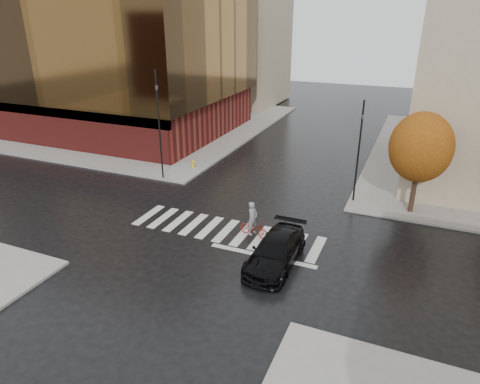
{
  "coord_description": "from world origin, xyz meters",
  "views": [
    {
      "loc": [
        9.66,
        -20.02,
        12.13
      ],
      "look_at": [
        0.28,
        1.98,
        2.0
      ],
      "focal_mm": 32.0,
      "sensor_mm": 36.0,
      "label": 1
    }
  ],
  "objects_px": {
    "traffic_light_ne": "(359,146)",
    "fire_hydrant": "(193,163)",
    "traffic_light_nw": "(159,117)",
    "sedan": "(276,251)",
    "cyclist": "(253,225)"
  },
  "relations": [
    {
      "from": "sedan",
      "to": "cyclist",
      "type": "height_order",
      "value": "cyclist"
    },
    {
      "from": "cyclist",
      "to": "traffic_light_ne",
      "type": "xyz_separation_m",
      "value": [
        4.58,
        7.13,
        3.29
      ]
    },
    {
      "from": "traffic_light_nw",
      "to": "sedan",
      "type": "bearing_deg",
      "value": 44.88
    },
    {
      "from": "traffic_light_nw",
      "to": "traffic_light_ne",
      "type": "height_order",
      "value": "traffic_light_nw"
    },
    {
      "from": "cyclist",
      "to": "fire_hydrant",
      "type": "relative_size",
      "value": 3.24
    },
    {
      "from": "cyclist",
      "to": "traffic_light_nw",
      "type": "distance_m",
      "value": 12.12
    },
    {
      "from": "sedan",
      "to": "traffic_light_nw",
      "type": "bearing_deg",
      "value": 146.01
    },
    {
      "from": "sedan",
      "to": "traffic_light_nw",
      "type": "xyz_separation_m",
      "value": [
        -11.98,
        8.1,
        4.17
      ]
    },
    {
      "from": "traffic_light_nw",
      "to": "traffic_light_ne",
      "type": "bearing_deg",
      "value": 84.59
    },
    {
      "from": "traffic_light_nw",
      "to": "traffic_light_ne",
      "type": "distance_m",
      "value": 14.49
    },
    {
      "from": "sedan",
      "to": "cyclist",
      "type": "relative_size",
      "value": 2.5
    },
    {
      "from": "sedan",
      "to": "fire_hydrant",
      "type": "relative_size",
      "value": 8.1
    },
    {
      "from": "cyclist",
      "to": "traffic_light_nw",
      "type": "bearing_deg",
      "value": 71.47
    },
    {
      "from": "cyclist",
      "to": "traffic_light_nw",
      "type": "xyz_separation_m",
      "value": [
        -9.82,
        5.71,
        4.22
      ]
    },
    {
      "from": "traffic_light_ne",
      "to": "fire_hydrant",
      "type": "distance_m",
      "value": 13.87
    }
  ]
}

